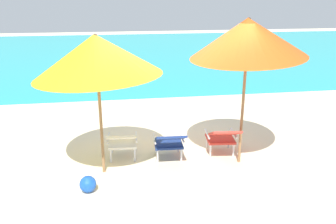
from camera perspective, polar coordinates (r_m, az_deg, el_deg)
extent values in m
plane|color=beige|center=(10.63, -3.23, 2.63)|extent=(40.00, 40.00, 0.00)
cube|color=#28B2B7|center=(19.15, -6.00, 9.77)|extent=(40.00, 18.00, 0.01)
cube|color=silver|center=(6.62, -7.46, -5.11)|extent=(0.54, 0.53, 0.04)
cube|color=silver|center=(6.18, -7.61, -4.19)|extent=(0.54, 0.54, 0.27)
cylinder|color=silver|center=(6.88, -9.22, -5.61)|extent=(0.04, 0.04, 0.26)
cylinder|color=silver|center=(6.87, -5.54, -5.49)|extent=(0.04, 0.04, 0.26)
cylinder|color=silver|center=(6.50, -9.38, -7.13)|extent=(0.04, 0.04, 0.26)
cylinder|color=silver|center=(6.49, -5.48, -7.00)|extent=(0.04, 0.04, 0.26)
cube|color=silver|center=(6.59, -9.77, -4.23)|extent=(0.05, 0.50, 0.03)
cube|color=silver|center=(6.57, -5.23, -4.08)|extent=(0.05, 0.50, 0.03)
cube|color=navy|center=(6.55, 0.05, -5.21)|extent=(0.54, 0.53, 0.04)
cube|color=navy|center=(6.11, 0.42, -4.28)|extent=(0.55, 0.54, 0.27)
cylinder|color=silver|center=(6.79, -2.01, -5.73)|extent=(0.04, 0.04, 0.26)
cylinder|color=silver|center=(6.83, 1.70, -5.57)|extent=(0.04, 0.04, 0.26)
cylinder|color=silver|center=(6.41, -1.72, -7.27)|extent=(0.04, 0.04, 0.26)
cylinder|color=silver|center=(6.45, 2.21, -7.09)|extent=(0.04, 0.04, 0.26)
cube|color=silver|center=(6.48, -2.25, -4.34)|extent=(0.05, 0.50, 0.03)
cube|color=silver|center=(6.54, 2.32, -4.14)|extent=(0.05, 0.50, 0.03)
cube|color=red|center=(6.83, 8.57, -4.40)|extent=(0.57, 0.55, 0.04)
cube|color=red|center=(6.40, 9.33, -3.46)|extent=(0.57, 0.57, 0.27)
cylinder|color=silver|center=(7.04, 6.42, -4.91)|extent=(0.04, 0.04, 0.26)
cylinder|color=silver|center=(7.12, 9.92, -4.79)|extent=(0.04, 0.04, 0.26)
cylinder|color=silver|center=(6.66, 7.00, -6.35)|extent=(0.04, 0.04, 0.26)
cylinder|color=silver|center=(6.75, 10.70, -6.20)|extent=(0.04, 0.04, 0.26)
cube|color=silver|center=(6.74, 6.45, -3.53)|extent=(0.08, 0.50, 0.03)
cube|color=silver|center=(6.84, 10.76, -3.40)|extent=(0.08, 0.50, 0.03)
cylinder|color=olive|center=(5.90, -10.93, -2.11)|extent=(0.05, 0.05, 1.74)
cone|color=yellow|center=(5.60, -11.66, 9.13)|extent=(2.48, 2.46, 0.75)
sphere|color=#4C3823|center=(5.57, -11.86, 12.13)|extent=(0.07, 0.07, 0.07)
cylinder|color=olive|center=(6.26, 12.13, 0.15)|extent=(0.05, 0.05, 1.98)
cone|color=#EA5619|center=(5.98, 12.97, 11.83)|extent=(2.56, 2.53, 0.77)
sphere|color=#4C3823|center=(5.96, 13.17, 14.59)|extent=(0.07, 0.07, 0.07)
sphere|color=blue|center=(5.67, -13.02, -11.47)|extent=(0.26, 0.26, 0.26)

